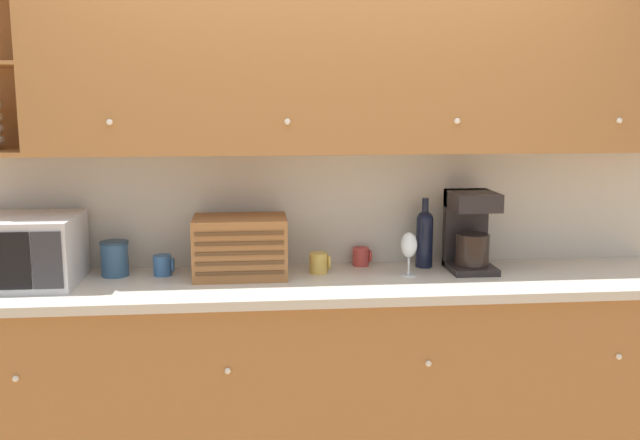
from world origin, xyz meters
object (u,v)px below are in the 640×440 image
bread_box (240,247)px  wine_bottle (425,236)px  wine_glass (409,247)px  mug_patterned_third (319,263)px  microwave (14,251)px  mug (361,256)px  storage_canister (115,259)px  coffee_maker (470,230)px  mug_blue_second (163,265)px

bread_box → wine_bottle: (0.87, 0.10, 0.01)m
wine_glass → mug_patterned_third: bearing=166.6°
microwave → mug: (1.55, 0.20, -0.10)m
storage_canister → wine_glass: (1.33, -0.13, 0.06)m
microwave → mug_patterned_third: microwave is taller
microwave → wine_glass: (1.73, -0.02, -0.01)m
mug_patterned_third → wine_bottle: wine_bottle is taller
mug_patterned_third → wine_bottle: size_ratio=0.29×
wine_bottle → coffee_maker: (0.20, -0.08, 0.04)m
mug → wine_glass: 0.30m
mug_blue_second → bread_box: bread_box is taller
mug_patterned_third → wine_glass: 0.42m
microwave → wine_bottle: (1.84, 0.14, 0.00)m
mug_blue_second → storage_canister: bearing=176.5°
mug_patterned_third → mug: bearing=30.7°
mug → wine_glass: wine_glass is taller
microwave → coffee_maker: size_ratio=1.46×
mug_blue_second → mug: mug_blue_second is taller
microwave → bread_box: size_ratio=1.31×
bread_box → mug: bread_box is taller
mug_patterned_third → wine_glass: wine_glass is taller
wine_bottle → mug_blue_second: bearing=-177.7°
storage_canister → microwave: bearing=-165.0°
storage_canister → coffee_maker: 1.64m
storage_canister → wine_glass: wine_glass is taller
bread_box → wine_bottle: bearing=6.5°
coffee_maker → wine_glass: bearing=-163.4°
mug → wine_glass: (0.18, -0.22, 0.09)m
storage_canister → coffee_maker: size_ratio=0.43×
mug → coffee_maker: coffee_maker is taller
wine_bottle → coffee_maker: bearing=-21.1°
mug_blue_second → bread_box: size_ratio=0.23×
microwave → bread_box: microwave is taller
mug_blue_second → mug_patterned_third: same height
mug_blue_second → mug: bearing=6.4°
bread_box → mug_patterned_third: 0.37m
microwave → wine_bottle: bearing=4.5°
microwave → mug_blue_second: size_ratio=5.77×
mug → wine_bottle: bearing=-10.7°
storage_canister → mug_blue_second: bearing=-3.5°
storage_canister → wine_glass: bearing=-5.7°
storage_canister → wine_bottle: (1.44, 0.04, 0.07)m
mug_blue_second → wine_bottle: size_ratio=0.28×
mug_blue_second → coffee_maker: (1.42, -0.03, 0.14)m
mug_patterned_third → wine_bottle: (0.51, 0.07, 0.10)m
wine_glass → wine_bottle: wine_bottle is taller
coffee_maker → storage_canister: bearing=178.6°
mug_blue_second → wine_bottle: bearing=2.3°
microwave → wine_glass: 1.73m
mug_blue_second → coffee_maker: size_ratio=0.25×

